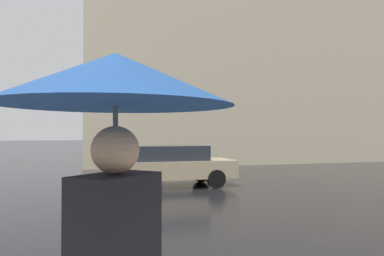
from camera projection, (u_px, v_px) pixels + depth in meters
haussmann_block_corner at (254, 12)px, 32.21m from camera, size 19.95×29.06×25.89m
car_champagne at (173, 164)px, 12.45m from camera, size 1.85×4.10×1.41m
pedestrian_by_billboard at (115, 130)px, 1.65m from camera, size 1.08×1.08×2.01m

